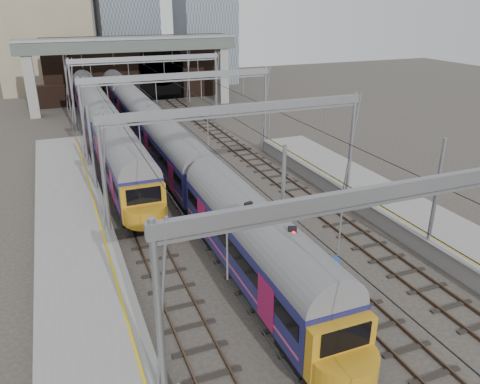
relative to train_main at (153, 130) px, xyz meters
name	(u,v)px	position (x,y,z in m)	size (l,w,h in m)	color
ground	(298,287)	(2.00, -24.52, -2.44)	(160.00, 160.00, 0.00)	#38332D
platform_left	(84,295)	(-8.18, -22.02, -1.88)	(4.32, 55.00, 1.12)	gray
platform_right	(474,254)	(12.18, -26.02, -1.88)	(4.32, 47.00, 1.12)	gray
tracks	(206,186)	(2.00, -9.52, -2.42)	(14.40, 80.00, 0.22)	#4C3828
overhead_line	(181,89)	(2.00, -3.04, 4.13)	(16.80, 80.00, 8.00)	gray
retaining_wall	(135,70)	(3.40, 27.41, 1.89)	(28.00, 2.75, 9.00)	black
overbridge	(131,53)	(2.00, 21.48, 4.83)	(28.00, 3.00, 9.25)	gray
train_main	(153,130)	(0.00, 0.00, 0.00)	(2.72, 62.86, 4.70)	black
train_second	(91,100)	(-4.00, 16.55, 0.07)	(2.83, 65.36, 4.85)	black
signal_near_left	(247,240)	(-0.79, -24.45, 0.81)	(0.40, 0.48, 5.19)	black
signal_near_centre	(289,263)	(0.19, -26.83, 0.65)	(0.39, 0.47, 4.90)	black
equip_cover_a	(292,248)	(3.57, -20.89, -2.39)	(0.79, 0.55, 0.09)	#1842B5
equip_cover_b	(331,261)	(4.94, -22.98, -2.38)	(0.92, 0.65, 0.11)	#1842B5
equip_cover_c	(307,212)	(6.93, -16.74, -2.38)	(0.92, 0.65, 0.11)	#1842B5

